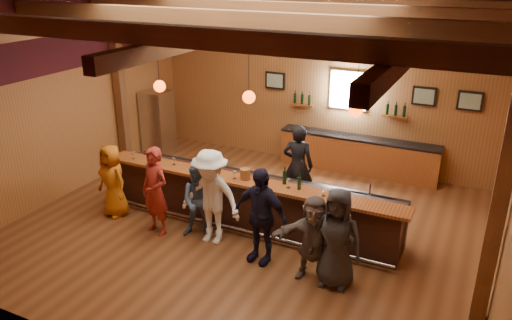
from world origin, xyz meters
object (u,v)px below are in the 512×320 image
object	(u,v)px
customer_white	(211,197)
customer_brown	(313,238)
ice_bucket	(245,174)
customer_navy	(260,215)
customer_dark	(336,238)
stainless_fridge	(158,123)
customer_orange	(113,181)
bottle_a	(285,177)
customer_denim	(200,201)
bar_counter	(254,201)
back_bar_cabinet	(357,155)
bartender	(298,166)
customer_redvest	(155,191)

from	to	relation	value
customer_white	customer_brown	xyz separation A→B (m)	(2.13, -0.27, -0.18)
customer_white	ice_bucket	xyz separation A→B (m)	(0.38, 0.67, 0.28)
customer_navy	customer_dark	size ratio (longest dim) A/B	1.04
stainless_fridge	customer_orange	size ratio (longest dim) A/B	1.15
customer_navy	bottle_a	size ratio (longest dim) A/B	5.27
customer_denim	customer_dark	world-z (taller)	customer_dark
customer_denim	stainless_fridge	bearing A→B (deg)	112.60
stainless_fridge	ice_bucket	distance (m)	4.93
bar_counter	customer_orange	distance (m)	2.97
stainless_fridge	ice_bucket	size ratio (longest dim) A/B	8.38
back_bar_cabinet	customer_brown	distance (m)	4.84
ice_bucket	customer_white	bearing A→B (deg)	-119.67
customer_orange	bartender	bearing A→B (deg)	45.44
customer_brown	bottle_a	size ratio (longest dim) A/B	4.43
stainless_fridge	customer_denim	xyz separation A→B (m)	(3.39, -3.31, -0.15)
customer_redvest	customer_denim	size ratio (longest dim) A/B	1.19
bottle_a	back_bar_cabinet	bearing A→B (deg)	83.18
bar_counter	ice_bucket	size ratio (longest dim) A/B	29.33
customer_redvest	customer_white	distance (m)	1.16
customer_dark	ice_bucket	xyz separation A→B (m)	(-2.14, 0.97, 0.35)
bar_counter	customer_orange	size ratio (longest dim) A/B	4.03
bar_counter	customer_brown	distance (m)	2.12
stainless_fridge	bartender	world-z (taller)	bartender
customer_denim	customer_brown	world-z (taller)	customer_brown
bottle_a	customer_orange	bearing A→B (deg)	-168.25
back_bar_cabinet	customer_orange	bearing A→B (deg)	-131.77
customer_white	bar_counter	bearing A→B (deg)	65.97
bar_counter	bottle_a	world-z (taller)	bottle_a
bar_counter	customer_orange	world-z (taller)	customer_orange
customer_denim	customer_orange	bearing A→B (deg)	158.24
customer_redvest	customer_white	xyz separation A→B (m)	(1.15, 0.17, 0.04)
customer_dark	bottle_a	xyz separation A→B (m)	(-1.37, 1.09, 0.38)
customer_redvest	customer_dark	size ratio (longest dim) A/B	1.03
back_bar_cabinet	customer_redvest	distance (m)	5.46
customer_orange	bottle_a	size ratio (longest dim) A/B	4.59
customer_dark	bottle_a	world-z (taller)	customer_dark
customer_orange	customer_dark	size ratio (longest dim) A/B	0.90
back_bar_cabinet	customer_orange	distance (m)	6.01
customer_dark	customer_denim	bearing A→B (deg)	168.05
stainless_fridge	customer_redvest	bearing A→B (deg)	-54.53
customer_orange	customer_brown	size ratio (longest dim) A/B	1.04
customer_redvest	customer_navy	bearing A→B (deg)	12.56
back_bar_cabinet	customer_dark	xyz separation A→B (m)	(0.93, -4.83, 0.39)
customer_orange	customer_denim	bearing A→B (deg)	13.64
customer_denim	customer_brown	size ratio (longest dim) A/B	0.99
bar_counter	customer_white	size ratio (longest dim) A/B	3.37
customer_orange	customer_dark	world-z (taller)	customer_dark
customer_redvest	customer_white	world-z (taller)	customer_white
customer_redvest	ice_bucket	world-z (taller)	customer_redvest
customer_navy	bartender	bearing A→B (deg)	103.39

